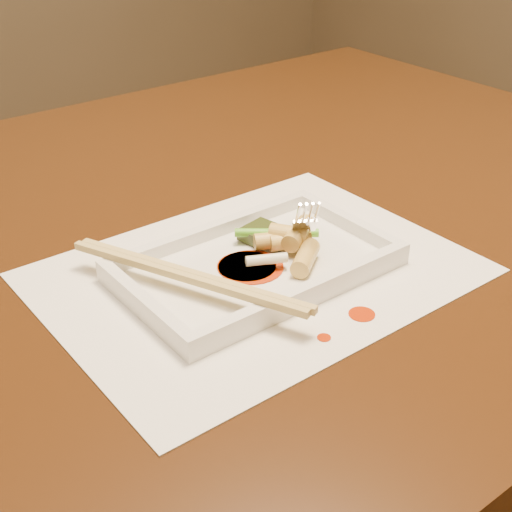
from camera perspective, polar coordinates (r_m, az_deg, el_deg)
table at (r=0.84m, az=-6.00°, el=-3.48°), size 1.40×0.90×0.75m
placemat at (r=0.70m, az=0.00°, el=-1.33°), size 0.40×0.30×0.00m
sauce_splatter_a at (r=0.64m, az=8.46°, el=-4.62°), size 0.02×0.02×0.00m
sauce_splatter_b at (r=0.61m, az=5.46°, el=-6.51°), size 0.01×0.01×0.00m
plate_base at (r=0.69m, az=0.00°, el=-1.00°), size 0.26×0.16×0.01m
plate_rim_far at (r=0.74m, az=-3.51°, el=2.08°), size 0.26×0.01×0.01m
plate_rim_near at (r=0.64m, az=4.06°, el=-2.87°), size 0.26×0.01×0.01m
plate_rim_left at (r=0.63m, az=-8.95°, el=-3.71°), size 0.01×0.14×0.01m
plate_rim_right at (r=0.76m, az=7.41°, el=2.69°), size 0.01×0.14×0.01m
veg_piece at (r=0.73m, az=0.25°, el=1.92°), size 0.04×0.04×0.01m
scallion_white at (r=0.68m, az=0.86°, el=-0.27°), size 0.04×0.03×0.01m
scallion_green at (r=0.72m, az=1.67°, el=1.87°), size 0.07×0.06×0.01m
chopstick_a at (r=0.64m, az=-5.79°, el=-1.68°), size 0.11×0.23×0.01m
chopstick_b at (r=0.65m, az=-5.19°, el=-1.45°), size 0.11×0.23×0.01m
fork at (r=0.71m, az=3.60°, el=6.80°), size 0.09×0.10×0.14m
sauce_blob_0 at (r=0.69m, az=-0.41°, el=-0.88°), size 0.06×0.06×0.00m
sauce_blob_1 at (r=0.69m, az=-0.76°, el=-0.83°), size 0.06×0.06×0.00m
rice_cake_0 at (r=0.68m, az=3.97°, el=-0.16°), size 0.05×0.04×0.02m
rice_cake_1 at (r=0.71m, az=1.40°, el=1.25°), size 0.04×0.03×0.02m
rice_cake_2 at (r=0.71m, az=3.41°, el=1.84°), size 0.05×0.04×0.02m
rice_cake_3 at (r=0.71m, az=2.65°, el=1.19°), size 0.04×0.03×0.02m
rice_cake_4 at (r=0.71m, az=2.88°, el=1.24°), size 0.04×0.03×0.02m
rice_cake_5 at (r=0.71m, az=2.67°, el=1.72°), size 0.04×0.04×0.02m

